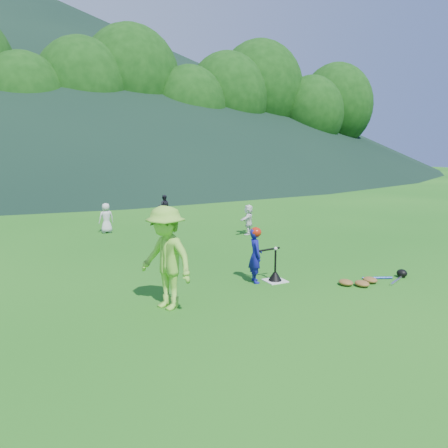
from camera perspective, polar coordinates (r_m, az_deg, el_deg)
name	(u,v)px	position (r m, az deg, el deg)	size (l,w,h in m)	color
ground	(275,281)	(9.77, 6.67, -7.42)	(120.00, 120.00, 0.00)	#195D15
home_plate	(275,281)	(9.77, 6.68, -7.37)	(0.45, 0.45, 0.02)	silver
baseball	(276,249)	(9.58, 6.76, -3.20)	(0.08, 0.08, 0.08)	white
batter_child	(255,256)	(9.51, 4.13, -4.13)	(0.44, 0.29, 1.19)	navy
adult_coach	(166,258)	(7.94, -7.56, -4.41)	(1.22, 0.70, 1.88)	#81CB3B
fielder_a	(106,218)	(15.68, -15.14, 0.76)	(0.51, 0.33, 1.04)	silver
fielder_b	(164,207)	(18.53, -7.83, 2.26)	(0.48, 0.38, 0.99)	black
fielder_d	(248,220)	(14.88, 3.21, 0.59)	(0.95, 0.30, 1.03)	white
batting_tee	(275,276)	(9.74, 6.69, -6.70)	(0.30, 0.30, 0.68)	black
batter_gear	(257,234)	(9.42, 4.29, -1.26)	(0.73, 0.26, 0.55)	#AF1E0B
equipment_pile	(371,280)	(10.09, 18.61, -6.93)	(1.80, 0.69, 0.19)	olive
outfield_fence	(77,178)	(36.21, -18.59, 5.76)	(70.07, 0.08, 1.33)	gray
tree_line	(65,88)	(42.29, -20.08, 16.38)	(70.04, 11.40, 14.82)	#382314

